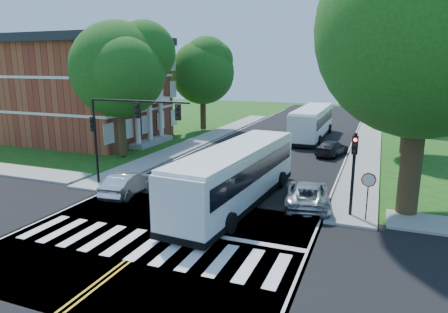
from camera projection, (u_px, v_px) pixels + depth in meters
The scene contains 24 objects.
ground at pixel (153, 242), 18.35m from camera, with size 140.00×140.00×0.00m, color #194711.
road at pixel (262, 158), 34.68m from camera, with size 14.00×96.00×0.01m, color black.
cross_road at pixel (153, 242), 18.35m from camera, with size 60.00×12.00×0.01m, color black.
center_line at pixel (273, 149), 38.30m from camera, with size 0.36×70.00×0.01m, color gold.
edge_line_w at pixel (209, 144), 40.72m from camera, with size 0.12×70.00×0.01m, color silver.
edge_line_e at pixel (347, 155), 35.89m from camera, with size 0.12×70.00×0.01m, color silver.
crosswalk at pixel (147, 246), 17.89m from camera, with size 12.60×3.00×0.01m, color silver.
stop_bar at pixel (236, 239), 18.56m from camera, with size 6.60×0.40×0.01m, color silver.
sidewalk_nw at pixel (207, 138), 43.96m from camera, with size 2.60×40.00×0.15m, color gray.
sidewalk_ne at pixel (366, 149), 38.06m from camera, with size 2.60×40.00×0.15m, color gray.
tree_ne_big at pixel (426, 30), 19.53m from camera, with size 10.80×10.80×14.91m.
tree_west_near at pixel (118, 70), 33.44m from camera, with size 8.00×8.00×11.40m.
tree_west_far at pixel (203, 73), 47.90m from camera, with size 7.60×7.60×10.67m.
tree_east_mid at pixel (412, 66), 34.26m from camera, with size 8.40×8.40×11.93m.
tree_east_far at pixel (412, 74), 48.65m from camera, with size 7.20×7.20×10.34m.
brick_building at pixel (72, 89), 43.07m from camera, with size 20.00×13.00×10.80m.
signal_nw at pixel (124, 122), 25.28m from camera, with size 7.15×0.46×5.66m.
signal_ne at pixel (354, 164), 20.61m from camera, with size 0.30×0.46×4.40m.
stop_sign at pixel (368, 185), 20.12m from camera, with size 0.76×0.08×2.53m.
bus_lead at pixel (236, 174), 22.94m from camera, with size 3.82×13.20×3.38m.
bus_follow at pixel (312, 122), 43.68m from camera, with size 3.19×12.99×3.36m.
hatchback at pixel (127, 184), 24.81m from camera, with size 1.52×4.37×1.44m, color silver.
suv at pixel (307, 194), 22.87m from camera, with size 2.41×5.22×1.45m, color #AFB1B6.
dark_sedan at pixel (332, 148), 35.64m from camera, with size 1.83×4.51×1.31m, color black.
Camera 1 is at (9.24, -14.63, 7.97)m, focal length 32.00 mm.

